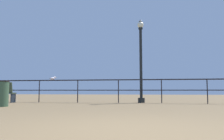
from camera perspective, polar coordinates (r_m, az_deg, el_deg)
ground_plane at (r=3.11m, az=2.60°, el=-15.28°), size 60.00×60.00×0.00m
pier_railing at (r=10.19m, az=6.98°, el=-3.88°), size 21.07×0.05×1.06m
lamppost_center at (r=10.55m, az=7.29°, el=2.88°), size 0.31×0.31×3.88m
seagull_on_rail at (r=11.13m, az=-14.65°, el=-2.01°), size 0.29×0.30×0.17m
trash_bin at (r=8.69m, az=-26.04°, el=-5.34°), size 0.47×0.47×0.89m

